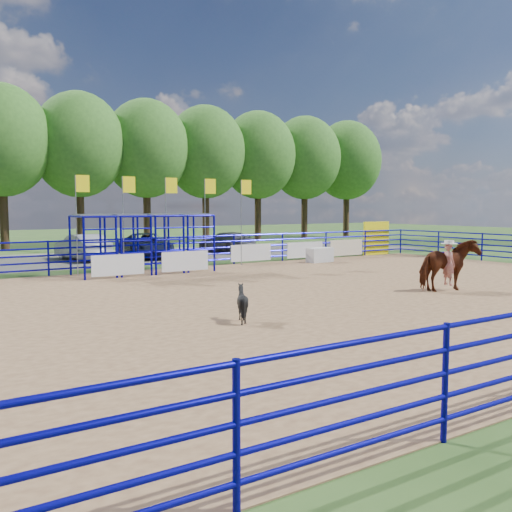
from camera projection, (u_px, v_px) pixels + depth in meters
name	position (u px, v px, depth m)	size (l,w,h in m)	color
ground	(313.00, 295.00, 18.67)	(120.00, 120.00, 0.00)	#3B5C24
arena_dirt	(313.00, 295.00, 18.67)	(30.00, 20.00, 0.02)	#9A734D
gravel_strip	(127.00, 257.00, 32.84)	(40.00, 10.00, 0.01)	slate
announcer_table	(320.00, 255.00, 29.58)	(1.39, 0.65, 0.74)	silver
horse_and_rider	(449.00, 263.00, 19.41)	(2.22, 1.25, 2.46)	#622A13
calf	(242.00, 303.00, 14.33)	(0.75, 0.84, 0.93)	black
car_b	(82.00, 247.00, 30.66)	(1.49, 4.28, 1.41)	#919398
car_c	(146.00, 245.00, 32.25)	(2.29, 4.96, 1.38)	#151A35
car_d	(227.00, 242.00, 36.22)	(1.78, 4.39, 1.27)	#5E5E61
perimeter_fence	(313.00, 273.00, 18.61)	(30.10, 20.10, 1.50)	#090690
chute_assembly	(152.00, 244.00, 24.89)	(19.32, 2.41, 4.20)	#090690
treeline	(78.00, 140.00, 39.68)	(56.40, 6.40, 11.24)	#3F2B19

